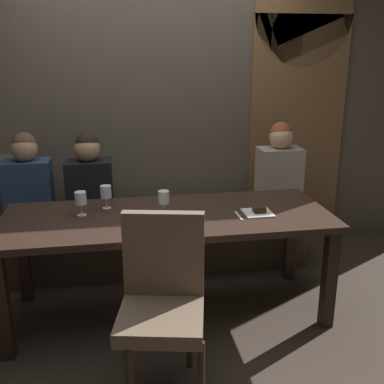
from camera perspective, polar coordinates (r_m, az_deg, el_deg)
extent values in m
plane|color=#382D26|center=(3.42, -2.85, -14.55)|extent=(9.00, 9.00, 0.00)
cube|color=brown|center=(4.13, -5.26, 13.03)|extent=(6.00, 0.12, 3.00)
cube|color=brown|center=(4.43, 12.79, 7.10)|extent=(0.90, 0.05, 2.10)
cylinder|color=brown|center=(4.38, 13.75, 20.74)|extent=(0.90, 0.05, 0.90)
cube|color=black|center=(3.01, -22.52, -13.08)|extent=(0.08, 0.08, 0.69)
cube|color=black|center=(3.22, 16.69, -10.33)|extent=(0.08, 0.08, 0.69)
cube|color=black|center=(3.62, -20.22, -7.55)|extent=(0.08, 0.08, 0.69)
cube|color=black|center=(3.80, 12.11, -5.63)|extent=(0.08, 0.08, 0.69)
cube|color=#302119|center=(3.10, -3.05, -3.20)|extent=(2.20, 0.84, 0.04)
cube|color=#40352A|center=(3.95, -4.12, -7.07)|extent=(2.50, 0.40, 0.35)
cube|color=brown|center=(3.86, -4.19, -4.03)|extent=(2.50, 0.44, 0.10)
cylinder|color=#302119|center=(2.51, 1.14, -22.05)|extent=(0.04, 0.04, 0.42)
cylinder|color=#302119|center=(2.77, -8.06, -17.99)|extent=(0.04, 0.04, 0.42)
cylinder|color=#302119|center=(2.79, -0.30, -17.44)|extent=(0.04, 0.04, 0.42)
cube|color=brown|center=(2.49, -3.86, -15.39)|extent=(0.52, 0.52, 0.08)
cube|color=brown|center=(2.52, -3.54, -7.67)|extent=(0.44, 0.15, 0.48)
cube|color=navy|center=(3.81, -19.59, -0.25)|extent=(0.36, 0.24, 0.54)
sphere|color=tan|center=(3.72, -20.15, 5.06)|extent=(0.20, 0.20, 0.20)
sphere|color=brown|center=(3.72, -20.18, 5.61)|extent=(0.18, 0.18, 0.18)
cube|color=black|center=(3.73, -12.56, -0.09)|extent=(0.36, 0.24, 0.52)
sphere|color=tan|center=(3.65, -12.92, 5.23)|extent=(0.20, 0.20, 0.20)
sphere|color=black|center=(3.65, -12.95, 5.80)|extent=(0.18, 0.18, 0.18)
cube|color=#9E9384|center=(4.00, 10.72, 1.45)|extent=(0.36, 0.24, 0.56)
sphere|color=tan|center=(3.92, 11.02, 6.69)|extent=(0.20, 0.20, 0.20)
sphere|color=brown|center=(3.92, 11.00, 7.22)|extent=(0.18, 0.18, 0.18)
cylinder|color=silver|center=(3.10, -3.49, -2.74)|extent=(0.06, 0.06, 0.00)
cylinder|color=silver|center=(3.08, -3.51, -2.05)|extent=(0.01, 0.01, 0.07)
cylinder|color=silver|center=(3.06, -3.53, -0.63)|extent=(0.08, 0.08, 0.08)
cylinder|color=silver|center=(3.16, -13.53, -2.79)|extent=(0.06, 0.06, 0.00)
cylinder|color=silver|center=(3.15, -13.58, -2.12)|extent=(0.01, 0.01, 0.07)
cylinder|color=silver|center=(3.12, -13.68, -0.73)|extent=(0.08, 0.08, 0.08)
cylinder|color=silver|center=(3.26, -10.55, -1.96)|extent=(0.06, 0.06, 0.00)
cylinder|color=silver|center=(3.25, -10.59, -1.30)|extent=(0.01, 0.01, 0.07)
cylinder|color=silver|center=(3.22, -10.66, 0.05)|extent=(0.08, 0.08, 0.08)
cylinder|color=maroon|center=(3.23, -10.64, -0.28)|extent=(0.07, 0.07, 0.04)
cube|color=white|center=(3.13, 8.17, -2.59)|extent=(0.19, 0.19, 0.01)
cube|color=#381E14|center=(3.13, 8.36, -2.14)|extent=(0.08, 0.06, 0.04)
cube|color=silver|center=(3.07, 5.84, -2.97)|extent=(0.02, 0.17, 0.01)
cube|color=silver|center=(2.89, -7.43, -4.28)|extent=(0.13, 0.12, 0.01)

